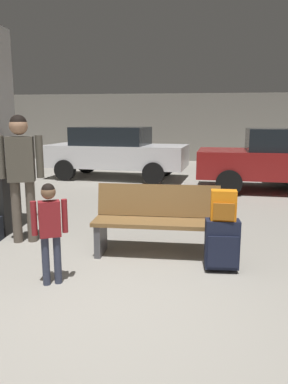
{
  "coord_description": "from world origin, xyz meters",
  "views": [
    {
      "loc": [
        0.73,
        -3.08,
        1.71
      ],
      "look_at": [
        0.2,
        1.3,
        0.85
      ],
      "focal_mm": 34.67,
      "sensor_mm": 36.0,
      "label": 1
    }
  ],
  "objects_px": {
    "backpack_bright": "(224,206)",
    "bench": "(157,221)",
    "parked_car_far": "(115,151)",
    "suitcase": "(222,244)",
    "parked_car_near": "(286,158)",
    "child": "(50,223)",
    "adult": "(21,165)"
  },
  "relations": [
    {
      "from": "parked_car_near",
      "to": "parked_car_far",
      "type": "bearing_deg",
      "value": 160.25
    },
    {
      "from": "child",
      "to": "adult",
      "type": "distance_m",
      "value": 1.63
    },
    {
      "from": "suitcase",
      "to": "parked_car_near",
      "type": "distance_m",
      "value": 5.49
    },
    {
      "from": "backpack_bright",
      "to": "child",
      "type": "bearing_deg",
      "value": -162.62
    },
    {
      "from": "bench",
      "to": "suitcase",
      "type": "bearing_deg",
      "value": -30.22
    },
    {
      "from": "bench",
      "to": "parked_car_near",
      "type": "height_order",
      "value": "parked_car_near"
    },
    {
      "from": "adult",
      "to": "backpack_bright",
      "type": "bearing_deg",
      "value": -15.19
    },
    {
      "from": "adult",
      "to": "child",
      "type": "bearing_deg",
      "value": -55.65
    },
    {
      "from": "suitcase",
      "to": "parked_car_near",
      "type": "relative_size",
      "value": 0.14
    },
    {
      "from": "child",
      "to": "parked_car_near",
      "type": "bearing_deg",
      "value": 56.67
    },
    {
      "from": "child",
      "to": "parked_car_far",
      "type": "bearing_deg",
      "value": 95.95
    },
    {
      "from": "child",
      "to": "suitcase",
      "type": "bearing_deg",
      "value": 17.39
    },
    {
      "from": "child",
      "to": "adult",
      "type": "relative_size",
      "value": 0.61
    },
    {
      "from": "suitcase",
      "to": "adult",
      "type": "bearing_deg",
      "value": 164.82
    },
    {
      "from": "suitcase",
      "to": "child",
      "type": "bearing_deg",
      "value": -162.61
    },
    {
      "from": "backpack_bright",
      "to": "bench",
      "type": "bearing_deg",
      "value": 149.74
    },
    {
      "from": "adult",
      "to": "parked_car_far",
      "type": "distance_m",
      "value": 6.01
    },
    {
      "from": "bench",
      "to": "child",
      "type": "relative_size",
      "value": 1.48
    },
    {
      "from": "bench",
      "to": "child",
      "type": "bearing_deg",
      "value": -134.94
    },
    {
      "from": "backpack_bright",
      "to": "suitcase",
      "type": "bearing_deg",
      "value": 43.56
    },
    {
      "from": "backpack_bright",
      "to": "child",
      "type": "distance_m",
      "value": 1.89
    },
    {
      "from": "adult",
      "to": "parked_car_far",
      "type": "relative_size",
      "value": 0.42
    },
    {
      "from": "suitcase",
      "to": "parked_car_far",
      "type": "bearing_deg",
      "value": 110.87
    },
    {
      "from": "child",
      "to": "adult",
      "type": "xyz_separation_m",
      "value": [
        -0.88,
        1.29,
        0.43
      ]
    },
    {
      "from": "backpack_bright",
      "to": "parked_car_far",
      "type": "distance_m",
      "value": 7.2
    },
    {
      "from": "bench",
      "to": "backpack_bright",
      "type": "height_order",
      "value": "backpack_bright"
    },
    {
      "from": "bench",
      "to": "adult",
      "type": "xyz_separation_m",
      "value": [
        -1.9,
        0.27,
        0.66
      ]
    },
    {
      "from": "parked_car_near",
      "to": "parked_car_far",
      "type": "relative_size",
      "value": 0.99
    },
    {
      "from": "adult",
      "to": "bench",
      "type": "bearing_deg",
      "value": -8.15
    },
    {
      "from": "backpack_bright",
      "to": "parked_car_far",
      "type": "relative_size",
      "value": 0.08
    },
    {
      "from": "bench",
      "to": "parked_car_near",
      "type": "xyz_separation_m",
      "value": [
        2.71,
        4.66,
        0.36
      ]
    },
    {
      "from": "adult",
      "to": "parked_car_near",
      "type": "distance_m",
      "value": 6.38
    }
  ]
}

